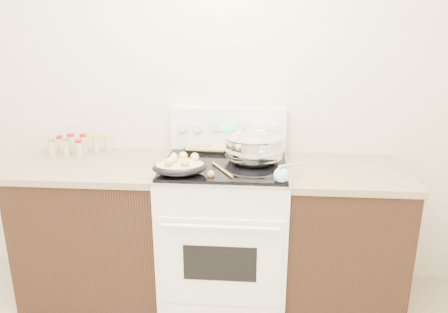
# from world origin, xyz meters

# --- Properties ---
(room_shell) EXTENTS (4.10, 3.60, 2.75)m
(room_shell) POSITION_xyz_m (0.00, 0.00, 1.70)
(room_shell) COLOR silver
(room_shell) RESTS_ON ground
(counter_left) EXTENTS (0.93, 0.67, 0.92)m
(counter_left) POSITION_xyz_m (-0.48, 1.43, 0.46)
(counter_left) COLOR black
(counter_left) RESTS_ON ground
(counter_right) EXTENTS (0.73, 0.67, 0.92)m
(counter_right) POSITION_xyz_m (1.08, 1.43, 0.46)
(counter_right) COLOR black
(counter_right) RESTS_ON ground
(kitchen_range) EXTENTS (0.78, 0.73, 1.22)m
(kitchen_range) POSITION_xyz_m (0.35, 1.42, 0.49)
(kitchen_range) COLOR white
(kitchen_range) RESTS_ON ground
(mixing_bowl) EXTENTS (0.41, 0.41, 0.22)m
(mixing_bowl) POSITION_xyz_m (0.52, 1.46, 1.03)
(mixing_bowl) COLOR silver
(mixing_bowl) RESTS_ON kitchen_range
(roasting_pan) EXTENTS (0.35, 0.27, 0.12)m
(roasting_pan) POSITION_xyz_m (0.11, 1.20, 0.99)
(roasting_pan) COLOR black
(roasting_pan) RESTS_ON kitchen_range
(baking_sheet) EXTENTS (0.38, 0.28, 0.06)m
(baking_sheet) POSITION_xyz_m (0.24, 1.70, 0.96)
(baking_sheet) COLOR black
(baking_sheet) RESTS_ON kitchen_range
(wooden_spoon) EXTENTS (0.15, 0.24, 0.04)m
(wooden_spoon) POSITION_xyz_m (0.31, 1.22, 0.95)
(wooden_spoon) COLOR tan
(wooden_spoon) RESTS_ON kitchen_range
(blue_ladle) EXTENTS (0.17, 0.26, 0.11)m
(blue_ladle) POSITION_xyz_m (0.69, 1.15, 0.98)
(blue_ladle) COLOR #96D3E0
(blue_ladle) RESTS_ON kitchen_range
(spice_jars) EXTENTS (0.39, 0.15, 0.13)m
(spice_jars) POSITION_xyz_m (-0.64, 1.59, 0.98)
(spice_jars) COLOR #BFB28C
(spice_jars) RESTS_ON counter_left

